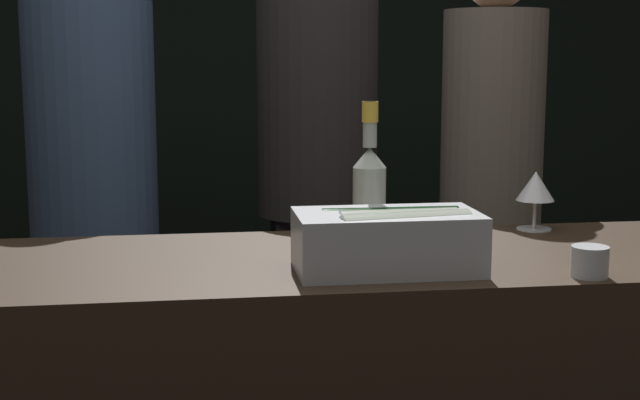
% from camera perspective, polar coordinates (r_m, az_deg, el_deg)
% --- Properties ---
extents(wall_back_chalkboard, '(6.40, 0.06, 2.80)m').
position_cam_1_polar(wall_back_chalkboard, '(4.34, -4.67, 9.41)').
color(wall_back_chalkboard, black).
rests_on(wall_back_chalkboard, ground_plane).
extents(ice_bin_with_bottles, '(0.37, 0.20, 0.13)m').
position_cam_1_polar(ice_bin_with_bottles, '(1.79, 4.55, -2.39)').
color(ice_bin_with_bottles, '#B7BABF').
rests_on(ice_bin_with_bottles, bar_counter).
extents(wine_glass, '(0.10, 0.10, 0.15)m').
position_cam_1_polar(wine_glass, '(2.27, 13.63, 0.76)').
color(wine_glass, silver).
rests_on(wine_glass, bar_counter).
extents(candle_votive, '(0.07, 0.07, 0.06)m').
position_cam_1_polar(candle_votive, '(1.82, 16.88, -3.78)').
color(candle_votive, silver).
rests_on(candle_votive, bar_counter).
extents(rose_wine_bottle, '(0.08, 0.08, 0.33)m').
position_cam_1_polar(rose_wine_bottle, '(2.01, 3.18, 0.75)').
color(rose_wine_bottle, '#9EA899').
rests_on(rose_wine_bottle, bar_counter).
extents(person_in_hoodie, '(0.39, 0.39, 1.85)m').
position_cam_1_polar(person_in_hoodie, '(2.95, -0.18, 2.38)').
color(person_in_hoodie, black).
rests_on(person_in_hoodie, ground_plane).
extents(person_blond_tee, '(0.32, 0.32, 1.73)m').
position_cam_1_polar(person_blond_tee, '(2.90, 10.86, 1.03)').
color(person_blond_tee, black).
rests_on(person_blond_tee, ground_plane).
extents(person_grey_polo, '(0.40, 0.40, 1.76)m').
position_cam_1_polar(person_grey_polo, '(2.91, -14.28, 0.90)').
color(person_grey_polo, black).
rests_on(person_grey_polo, ground_plane).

